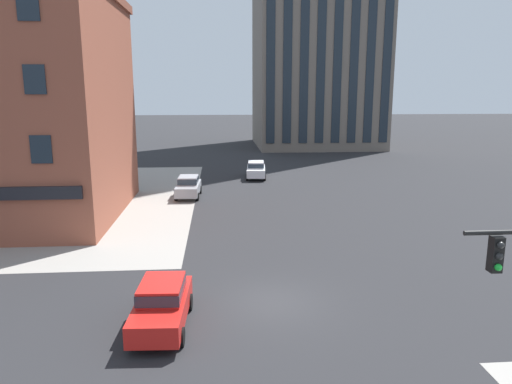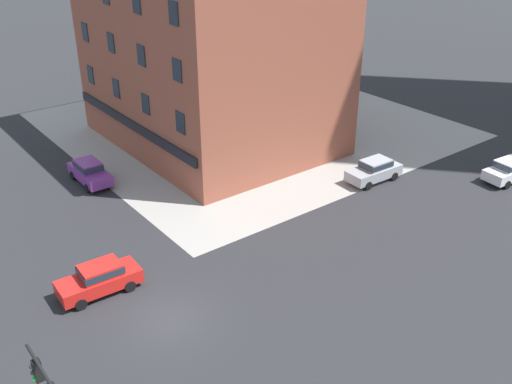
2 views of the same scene
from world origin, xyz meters
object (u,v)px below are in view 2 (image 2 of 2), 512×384
Objects in this scene: car_main_northbound_near at (100,278)px; car_cross_westbound at (510,169)px; car_main_southbound_far at (89,171)px; car_main_southbound_near at (374,170)px.

car_cross_westbound is at bearing 79.11° from car_main_northbound_near.
car_main_southbound_far is 0.97× the size of car_cross_westbound.
car_main_southbound_far is at bearing 158.84° from car_main_northbound_near.
car_cross_westbound is (6.15, 8.07, 0.00)m from car_main_southbound_near.
car_main_southbound_near is at bearing -127.29° from car_cross_westbound.
car_main_southbound_far is at bearing -127.00° from car_cross_westbound.
car_main_northbound_near is at bearing -89.07° from car_main_southbound_near.
car_main_southbound_far is 31.35m from car_cross_westbound.
car_main_northbound_near is 30.65m from car_cross_westbound.
car_main_northbound_near is at bearing -100.89° from car_cross_westbound.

